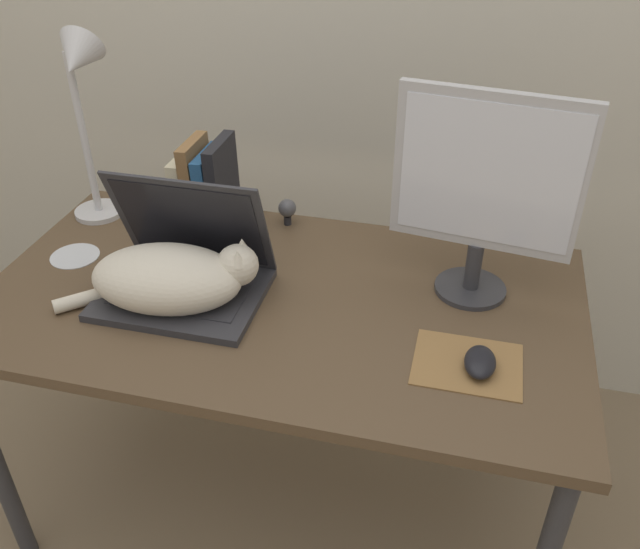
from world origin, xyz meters
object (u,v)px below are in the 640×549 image
Objects in this scene: webcam at (287,209)px; laptop at (185,272)px; external_monitor at (485,188)px; computer_mouse at (480,362)px; cd_disc at (75,256)px; desk_lamp at (81,95)px; book_row at (206,186)px; cat at (172,278)px.

laptop is at bearing -111.30° from webcam.
computer_mouse is (0.03, -0.27, -0.24)m from external_monitor.
computer_mouse is at bearing -10.18° from cd_disc.
cd_disc is at bearing -85.87° from desk_lamp.
computer_mouse is 1.34× the size of webcam.
external_monitor reaches higher than book_row.
laptop is 0.77× the size of external_monitor.
desk_lamp is at bearing 143.78° from laptop.
book_row is 0.37m from desk_lamp.
laptop is 0.83× the size of cat.
webcam is (0.48, 0.10, -0.30)m from desk_lamp.
webcam is 0.61× the size of cd_disc.
cat is 4.46× the size of computer_mouse.
external_monitor is 0.36m from computer_mouse.
external_monitor is 1.98× the size of book_row.
cat is 0.37m from book_row.
external_monitor is 0.73m from book_row.
laptop reaches higher than cd_disc.
external_monitor reaches higher than computer_mouse.
cd_disc is (-0.33, 0.07, -0.05)m from laptop.
laptop reaches higher than webcam.
laptop is at bearing 170.65° from computer_mouse.
laptop is 0.32m from book_row.
desk_lamp reaches higher than cat.
external_monitor reaches higher than cd_disc.
cat is at bearing -161.50° from external_monitor.
cat is (-0.01, -0.05, 0.02)m from laptop.
external_monitor is 3.92× the size of cd_disc.
external_monitor is at bearing 5.31° from cd_disc.
laptop reaches higher than book_row.
computer_mouse is 0.19× the size of desk_lamp.
cat is 0.85× the size of desk_lamp.
cat reaches higher than computer_mouse.
webcam is (-0.49, 0.19, -0.22)m from external_monitor.
book_row is at bearing 100.10° from cat.
book_row is 0.37m from cd_disc.
laptop is at bearing 84.60° from cat.
cat is 0.53m from desk_lamp.
cd_disc is at bearing -137.57° from book_row.
desk_lamp reaches higher than laptop.
desk_lamp is 0.58m from webcam.
cd_disc is at bearing 159.26° from cat.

